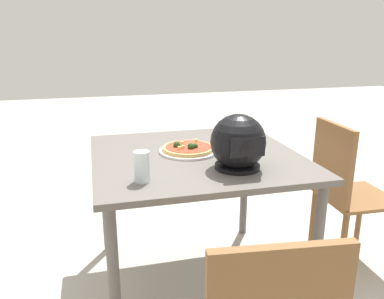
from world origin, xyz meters
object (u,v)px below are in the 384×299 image
at_px(motorcycle_helmet, 238,143).
at_px(chair_side, 344,188).
at_px(drinking_glass, 142,167).
at_px(dining_table, 196,169).
at_px(pizza, 188,148).

xyz_separation_m(motorcycle_helmet, chair_side, (-0.76, -0.22, -0.39)).
xyz_separation_m(drinking_glass, chair_side, (-1.22, -0.27, -0.33)).
bearing_deg(motorcycle_helmet, dining_table, -63.38).
xyz_separation_m(dining_table, drinking_glass, (0.33, 0.32, 0.15)).
bearing_deg(motorcycle_helmet, drinking_glass, 7.19).
distance_m(dining_table, motorcycle_helmet, 0.36).
distance_m(pizza, chair_side, 0.98).
distance_m(motorcycle_helmet, drinking_glass, 0.47).
distance_m(pizza, motorcycle_helmet, 0.36).
bearing_deg(motorcycle_helmet, chair_side, -164.23).
height_order(dining_table, chair_side, chair_side).
xyz_separation_m(pizza, drinking_glass, (0.29, 0.37, 0.04)).
bearing_deg(pizza, drinking_glass, 51.20).
bearing_deg(dining_table, pizza, -54.51).
height_order(dining_table, drinking_glass, drinking_glass).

